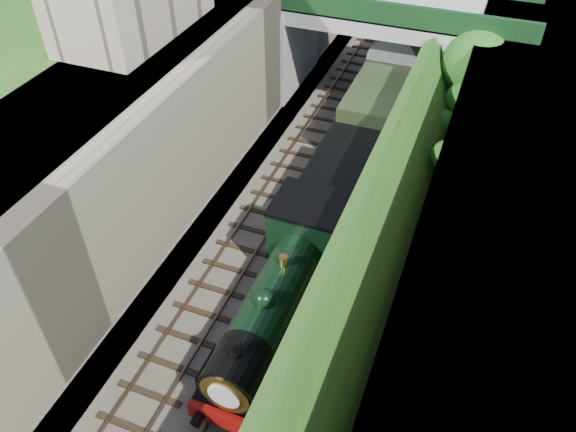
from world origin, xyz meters
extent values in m
cube|color=#473F38|center=(0.00, 20.00, 0.10)|extent=(10.00, 90.00, 0.20)
cube|color=#756B56|center=(-5.50, 20.00, 3.50)|extent=(1.00, 90.00, 7.00)
cube|color=#262628|center=(-9.00, 20.00, 3.50)|extent=(6.00, 90.00, 7.00)
cube|color=#262628|center=(9.50, 20.00, 3.12)|extent=(8.00, 90.00, 6.25)
cube|color=#1E4714|center=(5.00, 20.00, 2.70)|extent=(4.02, 90.00, 6.36)
sphere|color=#194C14|center=(6.27, 1.11, 4.96)|extent=(1.41, 1.41, 1.41)
sphere|color=#194C14|center=(3.61, 4.74, 0.64)|extent=(1.61, 1.61, 1.61)
sphere|color=#194C14|center=(3.64, 8.06, 0.69)|extent=(1.30, 1.30, 1.30)
sphere|color=#194C14|center=(4.13, 11.22, 1.49)|extent=(2.03, 2.03, 2.03)
sphere|color=#194C14|center=(5.62, 13.60, 3.90)|extent=(1.34, 1.34, 1.34)
sphere|color=#194C14|center=(5.01, 17.76, 2.91)|extent=(1.44, 1.44, 1.44)
sphere|color=#194C14|center=(5.51, 19.05, 3.73)|extent=(1.66, 1.66, 1.66)
sphere|color=#194C14|center=(4.99, 23.42, 2.88)|extent=(2.26, 2.26, 2.26)
sphere|color=#194C14|center=(4.55, 26.50, 2.17)|extent=(2.23, 2.23, 2.23)
sphere|color=#194C14|center=(5.25, 29.85, 3.31)|extent=(1.83, 1.83, 1.83)
sphere|color=#194C14|center=(4.59, 31.96, 2.23)|extent=(1.96, 1.96, 1.96)
cube|color=black|center=(-2.00, 20.00, 0.24)|extent=(2.50, 90.00, 0.07)
cube|color=brown|center=(-2.72, 20.00, 0.33)|extent=(0.08, 90.00, 0.14)
cube|color=brown|center=(-1.28, 20.00, 0.33)|extent=(0.08, 90.00, 0.14)
cube|color=black|center=(1.20, 20.00, 0.24)|extent=(2.50, 90.00, 0.07)
cube|color=brown|center=(0.48, 20.00, 0.33)|extent=(0.08, 90.00, 0.14)
cube|color=brown|center=(1.92, 20.00, 0.33)|extent=(0.08, 90.00, 0.14)
cube|color=gray|center=(0.50, 24.00, 5.70)|extent=(16.00, 6.00, 0.90)
cube|color=#173F1C|center=(0.50, 21.15, 6.65)|extent=(16.00, 0.30, 1.20)
cube|color=gray|center=(-5.50, 24.00, 2.85)|extent=(1.40, 6.40, 5.70)
cube|color=gray|center=(5.20, 24.00, 2.85)|extent=(2.40, 6.40, 5.70)
cylinder|color=black|center=(5.80, 20.87, 2.20)|extent=(0.30, 0.30, 4.40)
sphere|color=#194C14|center=(5.80, 20.87, 4.80)|extent=(3.60, 3.60, 3.60)
sphere|color=#194C14|center=(6.30, 21.67, 4.20)|extent=(2.40, 2.40, 2.40)
cube|color=black|center=(1.20, 4.53, 0.50)|extent=(2.40, 8.40, 0.60)
cube|color=black|center=(1.20, 5.53, 1.05)|extent=(2.70, 10.00, 0.35)
cube|color=maroon|center=(1.20, 0.43, 0.95)|extent=(2.70, 0.25, 0.70)
cylinder|color=black|center=(1.20, 4.73, 2.35)|extent=(1.90, 5.60, 1.90)
cylinder|color=black|center=(1.20, 1.43, 2.35)|extent=(1.96, 1.80, 1.96)
cylinder|color=white|center=(1.20, 0.45, 2.35)|extent=(1.10, 0.05, 1.10)
cylinder|color=black|center=(1.20, 1.43, 3.55)|extent=(0.44, 0.44, 0.90)
sphere|color=black|center=(1.20, 3.73, 3.35)|extent=(0.76, 0.76, 0.76)
cylinder|color=#A57F33|center=(1.20, 5.53, 3.45)|extent=(0.32, 0.32, 0.50)
cube|color=black|center=(1.20, 8.33, 2.50)|extent=(2.75, 2.40, 2.80)
cube|color=black|center=(1.20, 8.33, 3.95)|extent=(2.85, 2.50, 0.15)
cube|color=black|center=(-0.05, 1.93, 0.85)|extent=(0.60, 1.40, 0.90)
cube|color=black|center=(2.45, 1.93, 0.85)|extent=(0.60, 1.40, 0.90)
cube|color=black|center=(1.20, 12.73, 0.45)|extent=(2.30, 6.00, 0.50)
cube|color=black|center=(1.20, 12.73, 0.70)|extent=(2.60, 6.00, 0.50)
cube|color=black|center=(1.20, 12.73, 1.90)|extent=(2.70, 6.00, 2.40)
cube|color=black|center=(1.20, 12.73, 3.15)|extent=(2.50, 5.60, 0.20)
cube|color=black|center=(1.20, 25.33, 0.40)|extent=(2.30, 17.00, 0.40)
cube|color=black|center=(1.20, 25.33, 0.65)|extent=(2.50, 17.00, 0.50)
cube|color=black|center=(1.20, 25.33, 2.15)|extent=(2.80, 18.00, 2.70)
cube|color=slate|center=(1.20, 25.33, 3.65)|extent=(2.90, 18.00, 0.50)
camera|label=1|loc=(6.40, -7.52, 17.94)|focal=35.00mm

